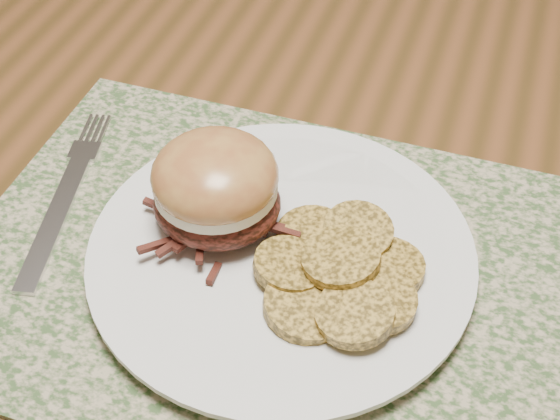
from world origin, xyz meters
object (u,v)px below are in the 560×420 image
(dinner_plate, at_px, (281,255))
(pork_sandwich, at_px, (216,187))
(fork, at_px, (67,193))
(dining_table, at_px, (343,136))

(dinner_plate, relative_size, pork_sandwich, 2.63)
(dinner_plate, distance_m, pork_sandwich, 0.07)
(dinner_plate, relative_size, fork, 1.32)
(dining_table, distance_m, fork, 0.30)
(dinner_plate, distance_m, fork, 0.18)
(dining_table, relative_size, dinner_plate, 5.77)
(dinner_plate, height_order, fork, dinner_plate)
(dinner_plate, xyz_separation_m, pork_sandwich, (-0.05, 0.01, 0.04))
(pork_sandwich, relative_size, fork, 0.50)
(dining_table, height_order, dinner_plate, dinner_plate)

